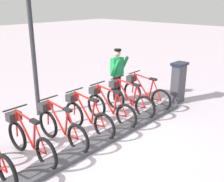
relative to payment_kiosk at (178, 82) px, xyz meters
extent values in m
plane|color=#BCADB6|center=(-0.05, 3.52, -0.67)|extent=(60.00, 60.00, 0.00)
cube|color=#47474C|center=(-0.05, 3.52, -0.62)|extent=(0.44, 6.29, 0.10)
cube|color=#38383D|center=(0.00, 0.00, -0.07)|extent=(0.28, 0.44, 1.20)
cube|color=#194C8C|center=(0.15, 0.00, 0.28)|extent=(0.03, 0.30, 0.40)
cube|color=black|center=(0.00, 0.00, 0.57)|extent=(0.36, 0.52, 0.08)
torus|color=black|center=(-0.03, 0.97, -0.33)|extent=(0.67, 0.08, 0.67)
torus|color=black|center=(1.02, 0.99, -0.33)|extent=(0.67, 0.08, 0.67)
cylinder|color=red|center=(0.68, 0.98, -0.05)|extent=(0.60, 0.05, 0.70)
cylinder|color=red|center=(0.34, 0.98, -0.09)|extent=(0.16, 0.05, 0.61)
cylinder|color=red|center=(0.62, 0.98, 0.25)|extent=(0.69, 0.06, 0.11)
cylinder|color=red|center=(0.18, 0.98, -0.36)|extent=(0.43, 0.04, 0.09)
cylinder|color=red|center=(0.12, 0.97, -0.06)|extent=(0.33, 0.04, 0.56)
cylinder|color=red|center=(0.99, 0.99, -0.02)|extent=(0.10, 0.04, 0.62)
cube|color=black|center=(0.28, 0.98, 0.24)|extent=(0.22, 0.10, 0.06)
cylinder|color=black|center=(0.96, 0.99, 0.33)|extent=(0.04, 0.54, 0.03)
cube|color=#2D2D2D|center=(1.07, 0.99, 0.11)|extent=(0.21, 0.28, 0.18)
torus|color=black|center=(-0.03, 1.76, -0.33)|extent=(0.67, 0.08, 0.67)
torus|color=black|center=(1.02, 1.77, -0.33)|extent=(0.67, 0.08, 0.67)
cylinder|color=red|center=(0.68, 1.77, -0.05)|extent=(0.60, 0.05, 0.70)
cylinder|color=red|center=(0.34, 1.76, -0.09)|extent=(0.16, 0.05, 0.61)
cylinder|color=red|center=(0.62, 1.77, 0.25)|extent=(0.69, 0.06, 0.11)
cylinder|color=red|center=(0.18, 1.76, -0.36)|extent=(0.43, 0.04, 0.09)
cylinder|color=red|center=(0.12, 1.76, -0.06)|extent=(0.33, 0.04, 0.56)
cylinder|color=red|center=(0.99, 1.77, -0.02)|extent=(0.10, 0.04, 0.62)
cube|color=black|center=(0.28, 1.76, 0.24)|extent=(0.22, 0.10, 0.06)
cylinder|color=black|center=(0.96, 1.77, 0.33)|extent=(0.04, 0.54, 0.03)
cube|color=#2D2D2D|center=(1.07, 1.78, 0.11)|extent=(0.21, 0.28, 0.18)
torus|color=black|center=(-0.03, 2.54, -0.33)|extent=(0.67, 0.08, 0.67)
torus|color=black|center=(1.02, 2.56, -0.33)|extent=(0.67, 0.08, 0.67)
cylinder|color=red|center=(0.68, 2.55, -0.05)|extent=(0.60, 0.05, 0.70)
cylinder|color=red|center=(0.34, 2.55, -0.09)|extent=(0.16, 0.05, 0.61)
cylinder|color=red|center=(0.62, 2.55, 0.25)|extent=(0.69, 0.06, 0.11)
cylinder|color=red|center=(0.18, 2.54, -0.36)|extent=(0.43, 0.04, 0.09)
cylinder|color=red|center=(0.12, 2.54, -0.06)|extent=(0.33, 0.04, 0.56)
cylinder|color=red|center=(0.99, 2.56, -0.02)|extent=(0.10, 0.04, 0.62)
cube|color=black|center=(0.28, 2.54, 0.24)|extent=(0.22, 0.10, 0.06)
cylinder|color=black|center=(0.96, 2.56, 0.33)|extent=(0.04, 0.54, 0.03)
cube|color=#2D2D2D|center=(1.07, 2.56, 0.11)|extent=(0.21, 0.28, 0.18)
torus|color=black|center=(-0.03, 3.32, -0.33)|extent=(0.67, 0.08, 0.67)
torus|color=black|center=(1.02, 3.34, -0.33)|extent=(0.67, 0.08, 0.67)
cylinder|color=red|center=(0.68, 3.34, -0.05)|extent=(0.60, 0.05, 0.70)
cylinder|color=red|center=(0.34, 3.33, -0.09)|extent=(0.16, 0.05, 0.61)
cylinder|color=red|center=(0.62, 3.33, 0.25)|extent=(0.69, 0.06, 0.11)
cylinder|color=red|center=(0.18, 3.33, -0.36)|extent=(0.43, 0.04, 0.09)
cylinder|color=red|center=(0.12, 3.33, -0.06)|extent=(0.33, 0.04, 0.56)
cylinder|color=red|center=(0.99, 3.34, -0.02)|extent=(0.10, 0.04, 0.62)
cube|color=black|center=(0.28, 3.33, 0.24)|extent=(0.22, 0.10, 0.06)
cylinder|color=black|center=(0.96, 3.34, 0.33)|extent=(0.04, 0.54, 0.03)
cube|color=#2D2D2D|center=(1.07, 3.34, 0.11)|extent=(0.21, 0.28, 0.18)
torus|color=black|center=(-0.03, 4.11, -0.33)|extent=(0.67, 0.08, 0.67)
torus|color=black|center=(1.02, 4.13, -0.33)|extent=(0.67, 0.08, 0.67)
cylinder|color=red|center=(0.68, 4.12, -0.05)|extent=(0.60, 0.05, 0.70)
cylinder|color=red|center=(0.34, 4.11, -0.09)|extent=(0.16, 0.05, 0.61)
cylinder|color=red|center=(0.62, 4.12, 0.25)|extent=(0.69, 0.06, 0.11)
cylinder|color=red|center=(0.18, 4.11, -0.36)|extent=(0.43, 0.04, 0.09)
cylinder|color=red|center=(0.12, 4.11, -0.06)|extent=(0.33, 0.04, 0.56)
cylinder|color=red|center=(0.99, 4.13, -0.02)|extent=(0.10, 0.04, 0.62)
cube|color=black|center=(0.28, 4.11, 0.24)|extent=(0.22, 0.10, 0.06)
cylinder|color=black|center=(0.96, 4.12, 0.33)|extent=(0.04, 0.54, 0.03)
cube|color=#2D2D2D|center=(1.07, 4.13, 0.11)|extent=(0.21, 0.28, 0.18)
torus|color=black|center=(-0.03, 4.89, -0.33)|extent=(0.67, 0.08, 0.67)
torus|color=black|center=(1.02, 4.91, -0.33)|extent=(0.67, 0.08, 0.67)
cylinder|color=red|center=(0.68, 4.90, -0.05)|extent=(0.60, 0.05, 0.70)
cylinder|color=red|center=(0.34, 4.90, -0.09)|extent=(0.16, 0.05, 0.61)
cylinder|color=red|center=(0.62, 4.90, 0.25)|extent=(0.69, 0.06, 0.11)
cylinder|color=red|center=(0.18, 4.89, -0.36)|extent=(0.43, 0.04, 0.09)
cylinder|color=red|center=(0.12, 4.89, -0.06)|extent=(0.33, 0.04, 0.56)
cylinder|color=red|center=(0.99, 4.91, -0.02)|extent=(0.10, 0.04, 0.62)
cube|color=black|center=(0.28, 4.90, 0.24)|extent=(0.22, 0.10, 0.06)
cylinder|color=black|center=(0.96, 4.91, 0.33)|extent=(0.04, 0.54, 0.03)
cube|color=#2D2D2D|center=(1.07, 4.91, 0.11)|extent=(0.21, 0.28, 0.18)
torus|color=black|center=(-0.03, 5.67, -0.33)|extent=(0.67, 0.08, 0.67)
cylinder|color=red|center=(0.18, 5.68, -0.36)|extent=(0.43, 0.04, 0.09)
cylinder|color=red|center=(0.12, 5.68, -0.06)|extent=(0.33, 0.04, 0.56)
cube|color=white|center=(1.51, 1.01, -0.62)|extent=(0.28, 0.15, 0.10)
cube|color=white|center=(1.59, 1.25, -0.62)|extent=(0.28, 0.15, 0.10)
cylinder|color=black|center=(1.56, 1.03, -0.24)|extent=(0.15, 0.15, 0.82)
cylinder|color=black|center=(1.53, 1.23, -0.24)|extent=(0.15, 0.15, 0.82)
cube|color=#1D9047|center=(1.55, 1.13, 0.43)|extent=(0.33, 0.44, 0.56)
cylinder|color=#1D9047|center=(1.49, 0.86, 0.46)|extent=(0.35, 0.16, 0.57)
cylinder|color=#1D9047|center=(1.40, 1.37, 0.46)|extent=(0.35, 0.16, 0.57)
sphere|color=tan|center=(1.55, 1.13, 0.86)|extent=(0.22, 0.22, 0.22)
cylinder|color=black|center=(1.53, 1.13, 0.96)|extent=(0.22, 0.22, 0.06)
cylinder|color=#2D2D33|center=(2.36, 3.54, 1.15)|extent=(0.12, 0.12, 3.63)
camera|label=1|loc=(-3.97, 7.32, 2.44)|focal=43.44mm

